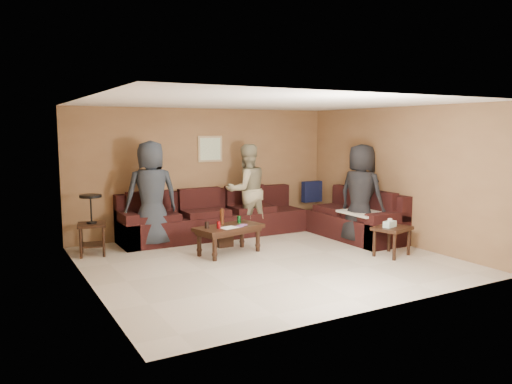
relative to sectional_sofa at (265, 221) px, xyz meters
The scene contains 10 objects.
room 2.18m from the sectional_sofa, 118.22° to the right, with size 5.60×5.50×2.50m.
sectional_sofa is the anchor object (origin of this frame).
coffee_table 1.43m from the sectional_sofa, 145.22° to the right, with size 1.25×0.82×0.76m.
end_table_left 3.22m from the sectional_sofa, behind, with size 0.53×0.53×1.02m.
side_table_right 2.52m from the sectional_sofa, 63.28° to the right, with size 0.70×0.63×0.64m.
waste_bin 1.07m from the sectional_sofa, 164.90° to the right, with size 0.28×0.28×0.33m, color black.
wall_art 1.82m from the sectional_sofa, 126.63° to the left, with size 0.52×0.04×0.52m.
person_left 2.25m from the sectional_sofa, behind, with size 0.93×0.60×1.90m, color #272E37.
person_middle 0.70m from the sectional_sofa, 123.86° to the left, with size 0.88×0.68×1.81m, color #9B9473.
person_right 1.92m from the sectional_sofa, 45.85° to the right, with size 0.89×0.58×1.83m, color black.
Camera 1 is at (-3.95, -6.73, 2.10)m, focal length 35.00 mm.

